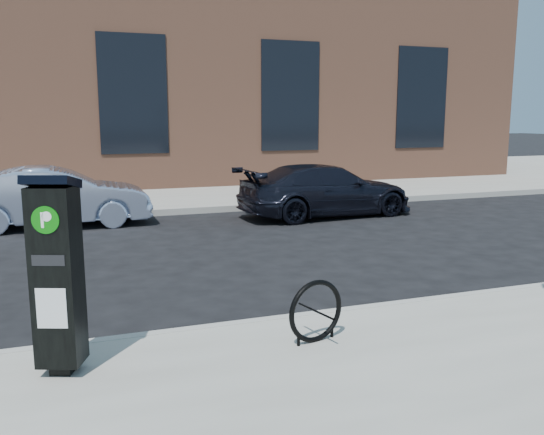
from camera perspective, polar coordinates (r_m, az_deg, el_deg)
name	(u,v)px	position (r m, az deg, el deg)	size (l,w,h in m)	color
ground	(268,331)	(6.53, -0.36, -11.16)	(120.00, 120.00, 0.00)	black
sidewalk_far	(130,185)	(19.98, -13.90, 3.14)	(60.00, 12.00, 0.15)	gray
curb_near	(269,325)	(6.49, -0.30, -10.61)	(60.00, 0.12, 0.16)	#9E9B93
curb_far	(157,213)	(14.10, -11.30, 0.48)	(60.00, 0.12, 0.16)	#9E9B93
building	(116,68)	(22.90, -15.16, 14.14)	(28.00, 10.05, 8.25)	#9A6046
parking_kiosk	(57,273)	(5.23, -20.53, -5.18)	(0.50, 0.47, 1.75)	black
bike_rack	(316,311)	(5.76, 4.37, -9.27)	(0.63, 0.20, 0.64)	black
car_silver	(56,197)	(13.21, -20.62, 1.91)	(1.37, 3.93, 1.29)	#9FACCA
car_dark	(326,190)	(13.80, 5.37, 2.71)	(1.74, 4.27, 1.24)	black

